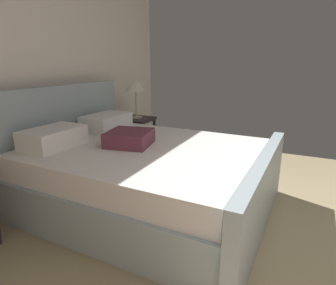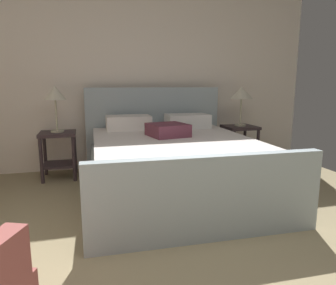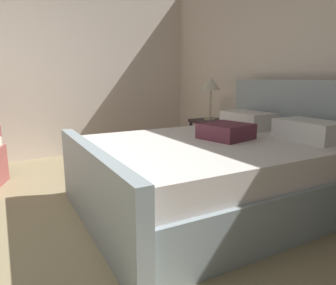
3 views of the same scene
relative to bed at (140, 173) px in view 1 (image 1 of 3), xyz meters
name	(u,v)px [view 1 (image 1 of 3)]	position (x,y,z in m)	size (l,w,h in m)	color
wall_back	(26,73)	(-0.12, 1.30, 0.94)	(5.17, 0.12, 2.57)	silver
bed	(140,173)	(0.00, 0.00, 0.00)	(1.93, 2.34, 1.15)	#94A4AB
nightstand_right	(137,131)	(1.26, 0.81, 0.06)	(0.44, 0.44, 0.60)	#302429
table_lamp_right	(136,86)	(1.26, 0.81, 0.72)	(0.33, 0.33, 0.56)	#B7B293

